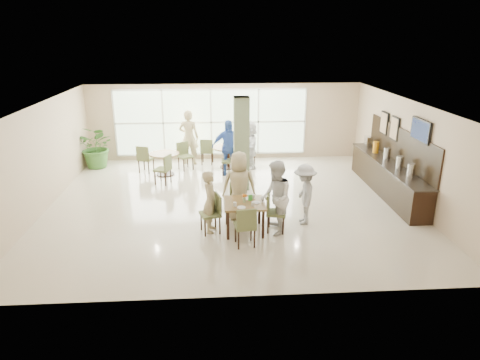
{
  "coord_description": "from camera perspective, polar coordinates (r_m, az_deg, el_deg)",
  "views": [
    {
      "loc": [
        -0.45,
        -11.15,
        4.58
      ],
      "look_at": [
        0.2,
        -1.2,
        1.1
      ],
      "focal_mm": 32.0,
      "sensor_mm": 36.0,
      "label": 1
    }
  ],
  "objects": [
    {
      "name": "teen_right",
      "position": [
        10.05,
        4.77,
        -2.38
      ],
      "size": [
        0.68,
        0.87,
        1.78
      ],
      "primitive_type": "imported",
      "rotation": [
        0.0,
        0.0,
        -1.58
      ],
      "color": "white",
      "rests_on": "ground"
    },
    {
      "name": "main_table",
      "position": [
        10.16,
        0.58,
        -3.47
      ],
      "size": [
        0.96,
        0.96,
        0.75
      ],
      "color": "brown",
      "rests_on": "ground"
    },
    {
      "name": "ground",
      "position": [
        12.06,
        -1.32,
        -3.08
      ],
      "size": [
        10.0,
        10.0,
        0.0
      ],
      "primitive_type": "plane",
      "color": "beige",
      "rests_on": "ground"
    },
    {
      "name": "chairs_table_right",
      "position": [
        15.11,
        -1.6,
        3.46
      ],
      "size": [
        2.0,
        1.75,
        0.95
      ],
      "color": "#626F3D",
      "rests_on": "ground"
    },
    {
      "name": "framed_art_b",
      "position": [
        14.3,
        18.67,
        7.22
      ],
      "size": [
        0.05,
        0.55,
        0.7
      ],
      "color": "black",
      "rests_on": "ground"
    },
    {
      "name": "wall_tv",
      "position": [
        12.1,
        22.94,
        6.12
      ],
      "size": [
        0.06,
        1.0,
        0.58
      ],
      "color": "black",
      "rests_on": "ground"
    },
    {
      "name": "window_bank",
      "position": [
        15.93,
        -3.88,
        7.67
      ],
      "size": [
        7.0,
        0.04,
        7.0
      ],
      "color": "silver",
      "rests_on": "ground"
    },
    {
      "name": "room_shell",
      "position": [
        11.53,
        -1.39,
        4.77
      ],
      "size": [
        10.0,
        10.0,
        10.0
      ],
      "color": "white",
      "rests_on": "ground"
    },
    {
      "name": "column",
      "position": [
        12.78,
        0.19,
        4.83
      ],
      "size": [
        0.45,
        0.45,
        2.8
      ],
      "primitive_type": "cube",
      "color": "#707F58",
      "rests_on": "ground"
    },
    {
      "name": "tabletop_clutter",
      "position": [
        10.07,
        0.91,
        -2.75
      ],
      "size": [
        0.64,
        0.75,
        0.21
      ],
      "color": "white",
      "rests_on": "main_table"
    },
    {
      "name": "adult_b",
      "position": [
        14.95,
        1.38,
        4.66
      ],
      "size": [
        0.92,
        1.62,
        1.64
      ],
      "primitive_type": "imported",
      "rotation": [
        0.0,
        0.0,
        -1.39
      ],
      "color": "white",
      "rests_on": "ground"
    },
    {
      "name": "round_table_left",
      "position": [
        14.49,
        -10.03,
        2.79
      ],
      "size": [
        1.0,
        1.0,
        0.75
      ],
      "color": "brown",
      "rests_on": "ground"
    },
    {
      "name": "teen_left",
      "position": [
        10.17,
        -3.98,
        -2.89
      ],
      "size": [
        0.43,
        0.59,
        1.52
      ],
      "primitive_type": "imported",
      "rotation": [
        0.0,
        0.0,
        1.45
      ],
      "color": "tan",
      "rests_on": "ground"
    },
    {
      "name": "adult_standing",
      "position": [
        15.49,
        -6.83,
        5.68
      ],
      "size": [
        0.79,
        0.59,
        1.97
      ],
      "primitive_type": "imported",
      "rotation": [
        0.0,
        0.0,
        2.97
      ],
      "color": "tan",
      "rests_on": "ground"
    },
    {
      "name": "chairs_table_left",
      "position": [
        14.5,
        -9.99,
        2.48
      ],
      "size": [
        1.93,
        2.04,
        0.95
      ],
      "color": "#626F3D",
      "rests_on": "ground"
    },
    {
      "name": "round_table_right",
      "position": [
        15.07,
        -1.55,
        3.84
      ],
      "size": [
        1.14,
        1.14,
        0.75
      ],
      "color": "brown",
      "rests_on": "ground"
    },
    {
      "name": "teen_standing",
      "position": [
        10.68,
        8.56,
        -1.91
      ],
      "size": [
        0.64,
        1.03,
        1.53
      ],
      "primitive_type": "imported",
      "rotation": [
        0.0,
        0.0,
        -1.64
      ],
      "color": "#A4A5A7",
      "rests_on": "ground"
    },
    {
      "name": "buffet_counter",
      "position": [
        13.37,
        19.12,
        0.6
      ],
      "size": [
        0.64,
        4.7,
        1.95
      ],
      "color": "black",
      "rests_on": "ground"
    },
    {
      "name": "chairs_main_table",
      "position": [
        10.23,
        0.41,
        -4.43
      ],
      "size": [
        2.13,
        1.98,
        0.95
      ],
      "color": "#626F3D",
      "rests_on": "ground"
    },
    {
      "name": "adult_a",
      "position": [
        14.24,
        -1.59,
        4.37
      ],
      "size": [
        1.16,
        0.76,
        1.86
      ],
      "primitive_type": "imported",
      "rotation": [
        0.0,
        0.0,
        -0.13
      ],
      "color": "#3F66BD",
      "rests_on": "ground"
    },
    {
      "name": "framed_art_a",
      "position": [
        13.57,
        19.91,
        6.48
      ],
      "size": [
        0.05,
        0.55,
        0.7
      ],
      "color": "black",
      "rests_on": "ground"
    },
    {
      "name": "teen_far",
      "position": [
        10.76,
        -0.11,
        -0.83
      ],
      "size": [
        0.88,
        0.49,
        1.78
      ],
      "primitive_type": "imported",
      "rotation": [
        0.0,
        0.0,
        3.12
      ],
      "color": "tan",
      "rests_on": "ground"
    },
    {
      "name": "potted_plant",
      "position": [
        15.82,
        -18.49,
        4.24
      ],
      "size": [
        1.75,
        1.75,
        1.52
      ],
      "primitive_type": "imported",
      "rotation": [
        0.0,
        0.0,
        -0.35
      ],
      "color": "#3B702D",
      "rests_on": "ground"
    }
  ]
}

